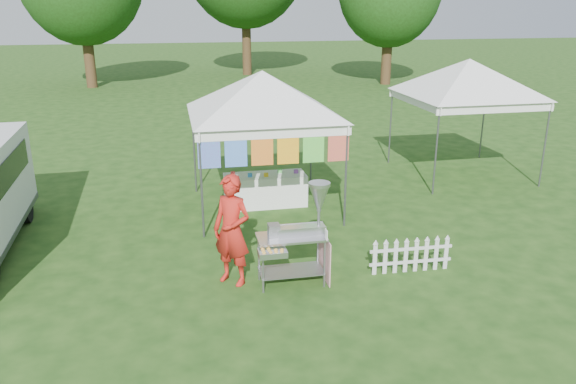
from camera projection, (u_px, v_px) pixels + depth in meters
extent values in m
plane|color=#1B4012|center=(299.00, 279.00, 9.25)|extent=(120.00, 120.00, 0.00)
cylinder|color=#59595E|center=(201.00, 186.00, 10.57)|extent=(0.04, 0.04, 2.10)
cylinder|color=#59595E|center=(346.00, 177.00, 11.12)|extent=(0.04, 0.04, 2.10)
cylinder|color=#59595E|center=(194.00, 149.00, 13.20)|extent=(0.04, 0.04, 2.10)
cylinder|color=#59595E|center=(311.00, 143.00, 13.75)|extent=(0.04, 0.04, 2.10)
cube|color=white|center=(275.00, 133.00, 10.54)|extent=(3.00, 0.03, 0.22)
cube|color=white|center=(253.00, 107.00, 13.18)|extent=(3.00, 0.03, 0.22)
pyramid|color=white|center=(262.00, 70.00, 11.54)|extent=(4.24, 4.24, 0.90)
cylinder|color=#59595E|center=(275.00, 129.00, 10.51)|extent=(3.00, 0.03, 0.03)
cube|color=purple|center=(209.00, 150.00, 10.38)|extent=(0.42, 0.01, 0.70)
cube|color=#173DBD|center=(236.00, 149.00, 10.48)|extent=(0.42, 0.01, 0.70)
cube|color=#E34119|center=(262.00, 147.00, 10.58)|extent=(0.42, 0.01, 0.70)
cube|color=#DE4818|center=(288.00, 146.00, 10.67)|extent=(0.42, 0.01, 0.70)
cube|color=#18934A|center=(314.00, 145.00, 10.77)|extent=(0.42, 0.01, 0.70)
cube|color=#BF1752|center=(339.00, 144.00, 10.87)|extent=(0.42, 0.01, 0.70)
cylinder|color=#59595E|center=(436.00, 151.00, 13.02)|extent=(0.04, 0.04, 2.10)
cylinder|color=#59595E|center=(545.00, 145.00, 13.57)|extent=(0.04, 0.04, 2.10)
cylinder|color=#59595E|center=(390.00, 126.00, 15.66)|extent=(0.04, 0.04, 2.10)
cylinder|color=#59595E|center=(483.00, 122.00, 16.21)|extent=(0.04, 0.04, 2.10)
cube|color=white|center=(496.00, 108.00, 13.00)|extent=(3.00, 0.03, 0.22)
cube|color=white|center=(440.00, 91.00, 15.63)|extent=(3.00, 0.03, 0.22)
pyramid|color=white|center=(470.00, 59.00, 14.00)|extent=(4.24, 4.24, 0.90)
cylinder|color=#59595E|center=(497.00, 105.00, 12.97)|extent=(3.00, 0.03, 0.03)
cylinder|color=#3E2B16|center=(88.00, 50.00, 29.72)|extent=(0.56, 0.56, 3.96)
cylinder|color=#3E2B16|center=(246.00, 35.00, 35.04)|extent=(0.56, 0.56, 4.84)
cylinder|color=#3E2B16|center=(387.00, 52.00, 31.03)|extent=(0.56, 0.56, 3.52)
cylinder|color=gray|center=(263.00, 269.00, 8.67)|extent=(0.04, 0.04, 0.81)
cylinder|color=gray|center=(325.00, 264.00, 8.85)|extent=(0.04, 0.04, 0.81)
cylinder|color=gray|center=(259.00, 257.00, 9.08)|extent=(0.04, 0.04, 0.81)
cylinder|color=gray|center=(318.00, 252.00, 9.26)|extent=(0.04, 0.04, 0.81)
cube|color=gray|center=(291.00, 271.00, 9.03)|extent=(1.04, 0.53, 0.01)
cube|color=#B7B7BC|center=(291.00, 237.00, 8.84)|extent=(1.09, 0.55, 0.04)
cube|color=#B7B7BC|center=(301.00, 230.00, 8.88)|extent=(0.77, 0.23, 0.14)
cube|color=gray|center=(274.00, 230.00, 8.79)|extent=(0.18, 0.20, 0.20)
cylinder|color=gray|center=(319.00, 210.00, 8.83)|extent=(0.05, 0.05, 0.81)
cone|color=#B7B7BC|center=(319.00, 196.00, 8.76)|extent=(0.33, 0.33, 0.36)
cylinder|color=#B7B7BC|center=(319.00, 184.00, 8.70)|extent=(0.35, 0.35, 0.05)
cube|color=#B7B7BC|center=(272.00, 253.00, 8.48)|extent=(0.44, 0.28, 0.09)
cube|color=#CD8A8F|center=(325.00, 258.00, 9.07)|extent=(0.03, 0.68, 0.73)
cube|color=white|center=(326.00, 234.00, 8.66)|extent=(0.01, 0.13, 0.16)
imported|color=red|center=(232.00, 230.00, 8.86)|extent=(0.78, 0.76, 1.81)
cube|color=black|center=(13.00, 167.00, 10.36)|extent=(0.10, 2.55, 0.51)
cylinder|color=black|center=(25.00, 208.00, 11.54)|extent=(0.22, 0.64, 0.63)
cube|color=silver|center=(375.00, 259.00, 9.30)|extent=(0.07, 0.02, 0.56)
cube|color=silver|center=(385.00, 258.00, 9.33)|extent=(0.07, 0.02, 0.56)
cube|color=silver|center=(395.00, 258.00, 9.36)|extent=(0.07, 0.02, 0.56)
cube|color=silver|center=(406.00, 257.00, 9.39)|extent=(0.07, 0.02, 0.56)
cube|color=silver|center=(416.00, 256.00, 9.42)|extent=(0.07, 0.02, 0.56)
cube|color=silver|center=(426.00, 255.00, 9.45)|extent=(0.07, 0.02, 0.56)
cube|color=silver|center=(436.00, 254.00, 9.48)|extent=(0.07, 0.02, 0.56)
cube|color=silver|center=(446.00, 254.00, 9.51)|extent=(0.07, 0.02, 0.56)
cube|color=silver|center=(410.00, 262.00, 9.44)|extent=(1.44, 0.07, 0.05)
cube|color=silver|center=(411.00, 249.00, 9.36)|extent=(1.44, 0.07, 0.05)
cube|color=white|center=(265.00, 190.00, 12.53)|extent=(1.80, 0.70, 0.71)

